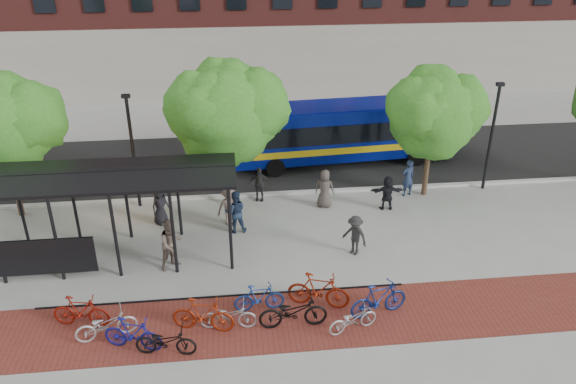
{
  "coord_description": "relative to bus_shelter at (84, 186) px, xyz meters",
  "views": [
    {
      "loc": [
        -2.85,
        -19.23,
        11.73
      ],
      "look_at": [
        -0.61,
        1.02,
        1.6
      ],
      "focal_mm": 35.0,
      "sensor_mm": 36.0,
      "label": 1
    }
  ],
  "objects": [
    {
      "name": "pedestrian_8",
      "position": [
        2.99,
        -1.02,
        -2.01
      ],
      "size": [
        1.22,
        1.18,
        1.98
      ],
      "primitive_type": "imported",
      "rotation": [
        0.0,
        0.0,
        0.67
      ],
      "color": "brown",
      "rests_on": "ground"
    },
    {
      "name": "pedestrian_2",
      "position": [
        5.36,
        1.33,
        -2.09
      ],
      "size": [
        0.91,
        0.73,
        1.81
      ],
      "primitive_type": "imported",
      "rotation": [
        0.0,
        0.0,
        3.19
      ],
      "color": "#1C2B43",
      "rests_on": "ground"
    },
    {
      "name": "bike_8",
      "position": [
        6.98,
        -4.82,
        -2.43
      ],
      "size": [
        2.18,
        0.79,
        1.14
      ],
      "primitive_type": "imported",
      "rotation": [
        0.0,
        0.0,
        1.59
      ],
      "color": "black",
      "rests_on": "ground"
    },
    {
      "name": "bike_11",
      "position": [
        9.8,
        -4.54,
        -2.39
      ],
      "size": [
        2.09,
        1.05,
        1.21
      ],
      "primitive_type": "imported",
      "rotation": [
        0.0,
        0.0,
        1.82
      ],
      "color": "navy",
      "rests_on": "ground"
    },
    {
      "name": "tree_c",
      "position": [
        14.22,
        3.83,
        1.06
      ],
      "size": [
        4.66,
        3.8,
        5.92
      ],
      "color": "#382619",
      "rests_on": "ground"
    },
    {
      "name": "pedestrian_4",
      "position": [
        6.48,
        4.04,
        -2.2
      ],
      "size": [
        0.99,
        0.54,
        1.6
      ],
      "primitive_type": "imported",
      "rotation": [
        0.0,
        0.0,
        6.12
      ],
      "color": "black",
      "rests_on": "ground"
    },
    {
      "name": "bike_2",
      "position": [
        1.24,
        -4.71,
        -2.51
      ],
      "size": [
        1.97,
        1.11,
        0.98
      ],
      "primitive_type": "imported",
      "rotation": [
        0.0,
        0.0,
        1.83
      ],
      "color": "#A4A4A6",
      "rests_on": "ground"
    },
    {
      "name": "bike_6",
      "position": [
        4.96,
        -4.67,
        -2.53
      ],
      "size": [
        1.84,
        0.76,
        0.94
      ],
      "primitive_type": "imported",
      "rotation": [
        0.0,
        0.0,
        1.49
      ],
      "color": "#97979A",
      "rests_on": "ground"
    },
    {
      "name": "lamp_post_left",
      "position": [
        1.13,
        4.08,
        -0.25
      ],
      "size": [
        0.35,
        0.2,
        5.12
      ],
      "color": "black",
      "rests_on": "ground"
    },
    {
      "name": "pedestrian_0",
      "position": [
        2.25,
        2.36,
        -2.16
      ],
      "size": [
        0.96,
        0.95,
        1.68
      ],
      "primitive_type": "imported",
      "rotation": [
        0.0,
        0.0,
        0.75
      ],
      "color": "black",
      "rests_on": "ground"
    },
    {
      "name": "bus",
      "position": [
        11.03,
        8.03,
        -1.21
      ],
      "size": [
        11.68,
        3.42,
        3.11
      ],
      "rotation": [
        0.0,
        0.0,
        0.08
      ],
      "color": "navy",
      "rests_on": "ground"
    },
    {
      "name": "pedestrian_6",
      "position": [
        9.32,
        3.08,
        -2.12
      ],
      "size": [
        0.99,
        0.8,
        1.76
      ],
      "primitive_type": "imported",
      "rotation": [
        0.0,
        0.0,
        2.82
      ],
      "color": "#423935",
      "rests_on": "ground"
    },
    {
      "name": "lamp_post_right",
      "position": [
        17.13,
        4.08,
        -0.25
      ],
      "size": [
        0.35,
        0.2,
        5.12
      ],
      "color": "black",
      "rests_on": "ground"
    },
    {
      "name": "bike_1",
      "position": [
        0.36,
        -4.05,
        -2.45
      ],
      "size": [
        1.89,
        0.85,
        1.1
      ],
      "primitive_type": "imported",
      "rotation": [
        0.0,
        0.0,
        1.38
      ],
      "color": "maroon",
      "rests_on": "ground"
    },
    {
      "name": "bike_5",
      "position": [
        4.18,
        -4.7,
        -2.41
      ],
      "size": [
        2.05,
        1.02,
        1.19
      ],
      "primitive_type": "imported",
      "rotation": [
        0.0,
        0.0,
        1.33
      ],
      "color": "maroon",
      "rests_on": "ground"
    },
    {
      "name": "bike_7",
      "position": [
        5.98,
        -3.89,
        -2.5
      ],
      "size": [
        1.68,
        0.55,
        1.0
      ],
      "primitive_type": "imported",
      "rotation": [
        0.0,
        0.0,
        1.62
      ],
      "color": "navy",
      "rests_on": "ground"
    },
    {
      "name": "bike_10",
      "position": [
        8.81,
        -5.22,
        -2.56
      ],
      "size": [
        1.77,
        1.06,
        0.88
      ],
      "primitive_type": "imported",
      "rotation": [
        0.0,
        0.0,
        1.87
      ],
      "color": "#9D9C9F",
      "rests_on": "ground"
    },
    {
      "name": "bike_rack_rail",
      "position": [
        4.83,
        -3.62,
        -3.0
      ],
      "size": [
        12.0,
        0.05,
        0.95
      ],
      "primitive_type": "cube",
      "color": "black",
      "rests_on": "ground"
    },
    {
      "name": "tree_a",
      "position": [
        -3.77,
        3.83,
        1.24
      ],
      "size": [
        4.9,
        4.0,
        6.18
      ],
      "color": "#382619",
      "rests_on": "ground"
    },
    {
      "name": "bike_3",
      "position": [
        2.13,
        -5.31,
        -2.45
      ],
      "size": [
        1.91,
        1.04,
        1.11
      ],
      "primitive_type": "imported",
      "rotation": [
        0.0,
        0.0,
        1.27
      ],
      "color": "navy",
      "rests_on": "ground"
    },
    {
      "name": "bus_shelter",
      "position": [
        0.0,
        0.0,
        0.0
      ],
      "size": [
        10.6,
        3.07,
        3.6
      ],
      "color": "black",
      "rests_on": "ground"
    },
    {
      "name": "asphalt_street",
      "position": [
        8.13,
        8.48,
        -2.99
      ],
      "size": [
        160.0,
        8.0,
        0.01
      ],
      "primitive_type": "cube",
      "color": "black",
      "rests_on": "ground"
    },
    {
      "name": "pedestrian_3",
      "position": [
        5.11,
        1.93,
        -2.15
      ],
      "size": [
        1.26,
        1.02,
        1.7
      ],
      "primitive_type": "imported",
      "rotation": [
        0.0,
        0.0,
        0.41
      ],
      "color": "brown",
      "rests_on": "ground"
    },
    {
      "name": "bike_9",
      "position": [
        7.94,
        -3.88,
        -2.37
      ],
      "size": [
        2.16,
        1.22,
        1.25
      ],
      "primitive_type": "imported",
      "rotation": [
        0.0,
        0.0,
        1.25
      ],
      "color": "maroon",
      "rests_on": "ground"
    },
    {
      "name": "tree_b",
      "position": [
        5.23,
        3.83,
        1.46
      ],
      "size": [
        5.15,
        4.2,
        6.47
      ],
      "color": "#382619",
      "rests_on": "ground"
    },
    {
      "name": "brick_strip",
      "position": [
        6.13,
        -4.52,
        -3.0
      ],
      "size": [
        24.0,
        3.0,
        0.01
      ],
      "primitive_type": "cube",
      "color": "maroon",
      "rests_on": "ground"
    },
    {
      "name": "curb",
      "position": [
        8.13,
        4.48,
        -2.94
      ],
      "size": [
        160.0,
        0.25,
        0.12
      ],
      "primitive_type": "cube",
      "color": "#B7B7B2",
      "rests_on": "ground"
    },
    {
      "name": "ground",
      "position": [
        8.13,
        0.48,
        -3.0
      ],
      "size": [
        160.0,
        160.0,
        0.0
      ],
      "primitive_type": "plane",
      "color": "#9E9E99",
      "rests_on": "ground"
    },
    {
      "name": "pedestrian_5",
      "position": [
        12.01,
        2.57,
        -2.22
      ],
      "size": [
        1.47,
        0.54,
        1.56
      ],
      "primitive_type": "imported",
      "rotation": [
        0.0,
        0.0,
        3.09
      ],
      "color": "black",
      "rests_on": "ground"
    },
    {
      "name": "bike_4",
      "position": [
        3.11,
        -5.65,
        -2.52
      ],
      "size": [
        1.89,
        0.9,
        0.96
      ],
      "primitive_type": "imported",
      "rotation": [
        0.0,
        0.0,
        1.42
      ],
      "color": "black",
      "rests_on": "ground"
    },
    {
      "name": "pedestrian_7",
      "position": [
        13.3,
        3.76,
        -2.11
      ],
      "size": [
        0.76,
        0.63,
        1.78
      ],
      "primitive_type": "imported",
      "rotation": [
        0.0,
        0.0,
        3.51
      ],
      "color": "#1F2C49",
      "rests_on": "ground"
    },
    {
      "name": "pedestrian_9",
      "position": [
        9.8,
        -0.86,
        -2.19
      ],
      "size": [
        1.16,
        1.17,
        1.62
      ],
      "primitive_type": "imported",
      "rotation": [
        0.0,
        0.0,
        5.49
      ],
      "color": "black",
      "rests_on": "ground"
    }
  ]
}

